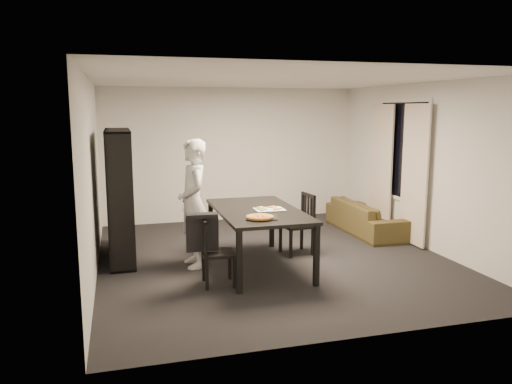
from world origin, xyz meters
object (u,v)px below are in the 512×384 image
object	(u,v)px
bookshelf	(120,195)
pepperoni_pizza	(260,217)
person	(193,204)
chair_right	(302,219)
chair_left	(212,247)
sofa	(366,217)
dining_table	(258,215)
baking_tray	(261,217)

from	to	relation	value
bookshelf	pepperoni_pizza	distance (m)	2.30
person	chair_right	bearing A→B (deg)	91.89
chair_left	sofa	distance (m)	3.72
dining_table	chair_left	bearing A→B (deg)	-143.79
chair_right	person	size ratio (longest dim) A/B	0.52
chair_right	pepperoni_pizza	distance (m)	1.48
bookshelf	person	bearing A→B (deg)	-34.72
baking_tray	dining_table	bearing A→B (deg)	78.58
baking_tray	pepperoni_pizza	xyz separation A→B (m)	(-0.03, -0.06, 0.02)
chair_left	chair_right	size ratio (longest dim) A/B	0.93
bookshelf	dining_table	xyz separation A→B (m)	(1.83, -0.96, -0.20)
pepperoni_pizza	sofa	xyz separation A→B (m)	(2.55, 1.98, -0.57)
sofa	dining_table	bearing A→B (deg)	119.98
chair_left	baking_tray	size ratio (longest dim) A/B	2.14
chair_left	pepperoni_pizza	xyz separation A→B (m)	(0.61, -0.04, 0.36)
person	bookshelf	bearing A→B (deg)	-129.42
person	sofa	size ratio (longest dim) A/B	0.94
bookshelf	person	xyz separation A→B (m)	(0.97, -0.68, -0.06)
chair_left	sofa	world-z (taller)	chair_left
chair_left	sofa	xyz separation A→B (m)	(3.17, 1.94, -0.21)
chair_right	person	bearing A→B (deg)	-89.66
chair_left	baking_tray	xyz separation A→B (m)	(0.65, 0.03, 0.34)
bookshelf	chair_right	distance (m)	2.74
sofa	person	bearing A→B (deg)	108.69
bookshelf	pepperoni_pizza	size ratio (longest dim) A/B	5.43
baking_tray	person	bearing A→B (deg)	132.47
chair_left	dining_table	bearing A→B (deg)	-50.98
pepperoni_pizza	chair_right	bearing A→B (deg)	47.75
dining_table	person	size ratio (longest dim) A/B	1.10
bookshelf	chair_right	world-z (taller)	bookshelf
bookshelf	person	distance (m)	1.19
chair_right	baking_tray	xyz separation A→B (m)	(-0.94, -1.01, 0.30)
bookshelf	chair_right	size ratio (longest dim) A/B	2.06
person	pepperoni_pizza	bearing A→B (deg)	34.36
chair_left	sofa	size ratio (longest dim) A/B	0.45
chair_right	pepperoni_pizza	world-z (taller)	chair_right
bookshelf	chair_left	distance (m)	1.91
dining_table	chair_right	size ratio (longest dim) A/B	2.14
chair_left	baking_tray	world-z (taller)	chair_left
bookshelf	sofa	xyz separation A→B (m)	(4.24, 0.43, -0.67)
dining_table	person	xyz separation A→B (m)	(-0.85, 0.29, 0.14)
pepperoni_pizza	sofa	size ratio (longest dim) A/B	0.18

